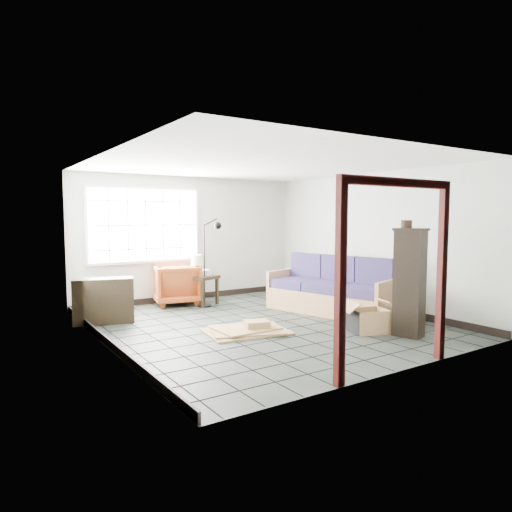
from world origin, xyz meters
TOP-DOWN VIEW (x-y plane):
  - ground at (0.00, 0.00)m, footprint 5.50×5.50m
  - room_shell at (0.00, 0.03)m, footprint 5.02×5.52m
  - window_panel at (-1.00, 2.70)m, footprint 2.32×0.08m
  - doorway_trim at (0.00, -2.70)m, footprint 1.80×0.08m
  - futon_sofa at (1.63, 0.10)m, footprint 1.47×2.50m
  - armchair at (-0.49, 2.40)m, footprint 1.02×0.98m
  - side_table at (-0.09, 2.06)m, footprint 0.70×0.70m
  - table_lamp at (-0.15, 2.11)m, footprint 0.27×0.27m
  - projector at (-0.05, 2.09)m, footprint 0.31×0.24m
  - floor_lamp at (-0.00, 1.81)m, footprint 0.45×0.32m
  - console_shelf at (-2.15, 1.55)m, footprint 1.03×0.63m
  - tall_shelf at (1.41, -1.79)m, footprint 0.44×0.51m
  - pot at (1.38, -1.73)m, footprint 0.18×0.18m
  - open_box at (1.09, -1.30)m, footprint 0.95×0.66m
  - cardboard_pile at (-0.47, -0.30)m, footprint 1.35×1.12m

SIDE VIEW (x-z plane):
  - ground at x=0.00m, z-range 0.00..0.00m
  - cardboard_pile at x=-0.47m, z-range -0.04..0.14m
  - open_box at x=1.09m, z-range -0.07..0.42m
  - console_shelf at x=-2.15m, z-range 0.00..0.75m
  - futon_sofa at x=1.63m, z-range -0.14..0.90m
  - armchair at x=-0.49m, z-range 0.00..0.89m
  - side_table at x=-0.09m, z-range 0.19..0.79m
  - projector at x=-0.05m, z-range 0.59..0.70m
  - tall_shelf at x=1.41m, z-range 0.01..1.62m
  - table_lamp at x=-0.15m, z-range 0.67..1.09m
  - floor_lamp at x=0.00m, z-range 0.06..1.80m
  - doorway_trim at x=0.00m, z-range 0.28..2.48m
  - window_panel at x=-1.00m, z-range 0.84..2.36m
  - pot at x=1.38m, z-range 1.60..1.72m
  - room_shell at x=0.00m, z-range 0.37..2.98m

